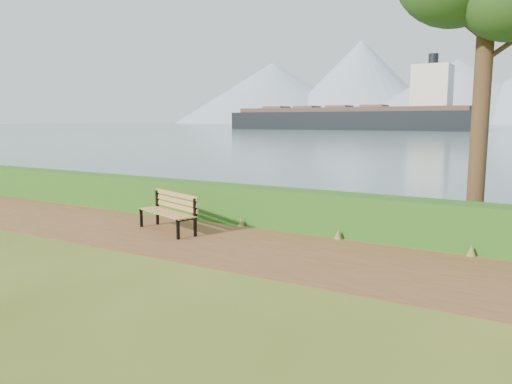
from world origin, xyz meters
The scene contains 5 objects.
ground centered at (0.00, 0.00, 0.00)m, with size 140.00×140.00×0.00m, color #425819.
path centered at (0.00, 0.30, 0.01)m, with size 40.00×3.40×0.01m, color brown.
hedge centered at (0.00, 2.60, 0.50)m, with size 32.00×0.85×1.00m, color #154614.
bench centered at (-2.35, 0.71, 0.56)m, with size 2.02×1.16×0.97m.
cargo_ship centered at (-42.72, 127.62, 3.24)m, with size 71.60×11.49×21.72m.
Camera 1 is at (5.80, -8.75, 2.77)m, focal length 35.00 mm.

